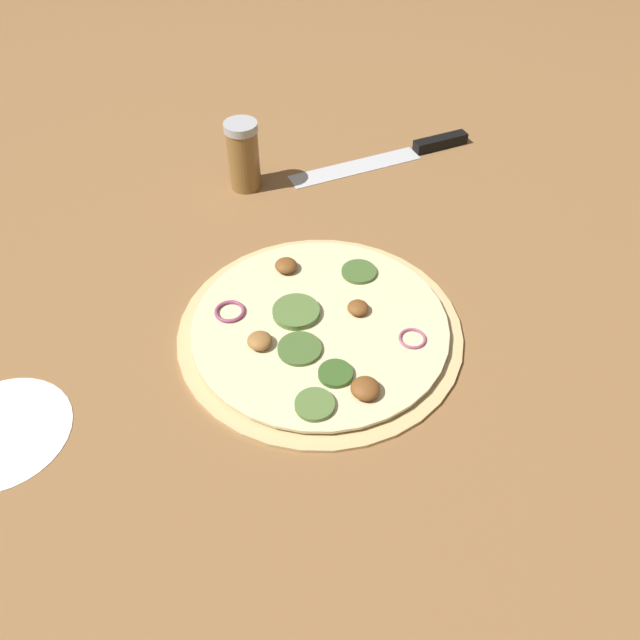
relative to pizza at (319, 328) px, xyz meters
name	(u,v)px	position (x,y,z in m)	size (l,w,h in m)	color
ground_plane	(320,331)	(0.00, 0.00, -0.01)	(3.00, 3.00, 0.00)	olive
pizza	(319,328)	(0.00, 0.00, 0.00)	(0.33, 0.33, 0.03)	#D6B77A
knife	(409,151)	(-0.41, -0.06, 0.00)	(0.26, 0.21, 0.02)	silver
spice_jar	(243,155)	(-0.21, -0.24, 0.05)	(0.05, 0.05, 0.10)	olive
flour_patch	(1,432)	(0.28, -0.22, -0.01)	(0.14, 0.14, 0.00)	white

